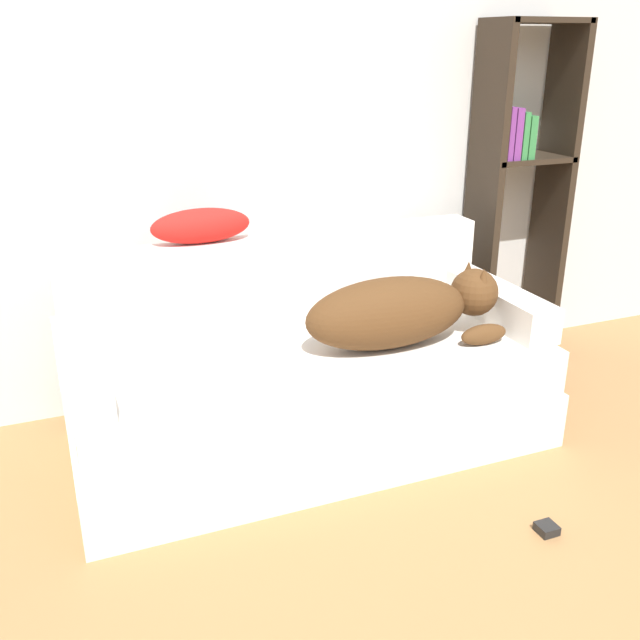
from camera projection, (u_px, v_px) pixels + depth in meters
name	position (u px, v px, depth m)	size (l,w,h in m)	color
wall_back	(305.00, 83.00, 3.02)	(7.09, 0.06, 2.70)	silver
couch	(311.00, 396.00, 2.83)	(1.83, 0.85, 0.41)	silver
couch_backrest	(280.00, 278.00, 2.99)	(1.79, 0.15, 0.36)	silver
couch_arm_left	(81.00, 366.00, 2.42)	(0.15, 0.66, 0.15)	silver
couch_arm_right	(496.00, 303.00, 3.01)	(0.15, 0.66, 0.15)	silver
dog	(401.00, 310.00, 2.73)	(0.81, 0.30, 0.28)	#513319
laptop	(234.00, 371.00, 2.53)	(0.34, 0.28, 0.02)	#B7B7BC
throw_pillow	(201.00, 226.00, 2.81)	(0.40, 0.14, 0.14)	red
bookshelf	(519.00, 177.00, 3.38)	(0.44, 0.26, 1.61)	#2D2319
power_adapter	(547.00, 529.00, 2.35)	(0.06, 0.06, 0.03)	black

